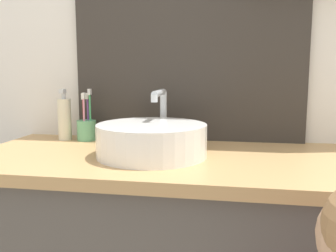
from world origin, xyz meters
The scene contains 4 objects.
wall_back centered at (0.02, 0.62, 1.28)m, with size 3.20×0.18×2.50m.
sink_basin centered at (-0.09, 0.30, 0.87)m, with size 0.34×0.39×0.20m.
toothbrush_holder centered at (-0.39, 0.51, 0.86)m, with size 0.07×0.07×0.19m.
soap_dispenser centered at (-0.47, 0.51, 0.90)m, with size 0.05×0.05×0.19m.
Camera 1 is at (0.16, -0.81, 1.08)m, focal length 40.00 mm.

